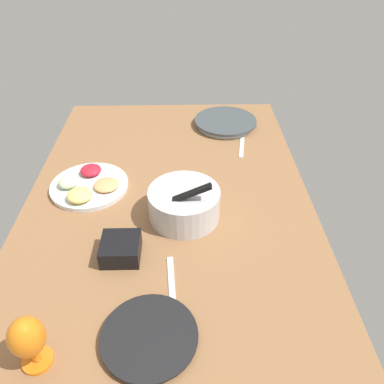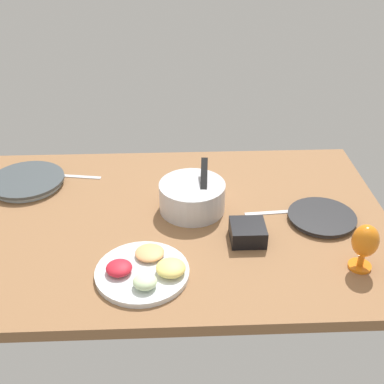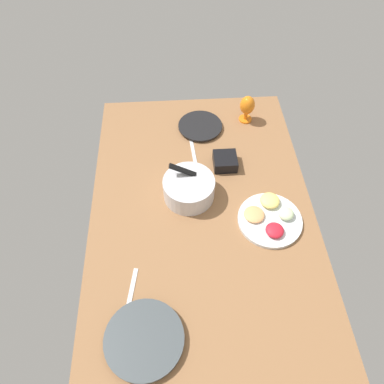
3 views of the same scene
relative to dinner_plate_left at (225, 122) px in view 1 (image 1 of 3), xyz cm
name	(u,v)px [view 1 (image 1 of 3)]	position (x,y,z in cm)	size (l,w,h in cm)	color
ground_plane	(169,204)	(56.63, -25.96, -3.60)	(160.00, 104.00, 4.00)	#8C603D
dinner_plate_left	(225,122)	(0.00, 0.00, 0.00)	(29.63, 29.63, 3.07)	silver
dinner_plate_right	(149,337)	(111.90, -29.21, -0.53)	(24.44, 24.44, 2.05)	#4C4C51
mixing_bowl	(184,203)	(65.58, -20.24, 4.25)	(24.23, 24.23, 17.24)	silver
fruit_platter	(88,185)	(49.39, -56.30, 0.22)	(29.22, 29.22, 5.48)	silver
hurricane_glass_orange	(28,339)	(116.98, -55.39, 8.07)	(8.22, 8.22, 15.89)	orange
square_bowl_black	(121,248)	(83.52, -39.65, 1.77)	(11.73, 11.73, 6.05)	black
fork_by_left_plate	(242,146)	(20.02, 5.48, -1.30)	(18.00, 1.80, 0.60)	silver
fork_by_right_plate	(171,280)	(93.69, -24.16, -1.30)	(18.00, 1.80, 0.60)	silver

